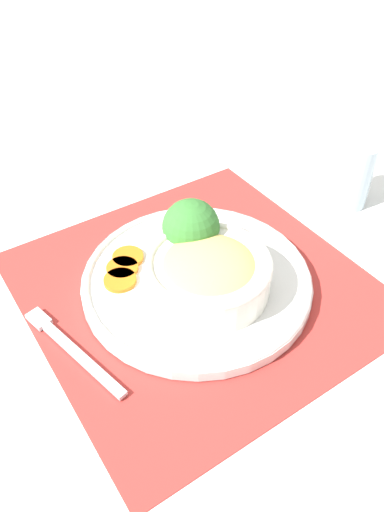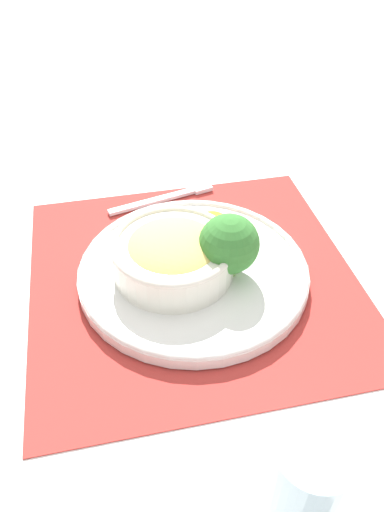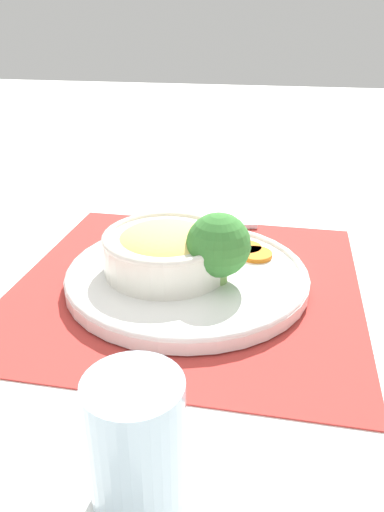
{
  "view_description": "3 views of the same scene",
  "coord_description": "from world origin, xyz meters",
  "px_view_note": "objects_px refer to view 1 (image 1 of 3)",
  "views": [
    {
      "loc": [
        -0.28,
        -0.4,
        0.5
      ],
      "look_at": [
        -0.0,
        0.01,
        0.05
      ],
      "focal_mm": 35.0,
      "sensor_mm": 36.0,
      "label": 1
    },
    {
      "loc": [
        0.49,
        -0.11,
        0.48
      ],
      "look_at": [
        0.0,
        -0.0,
        0.04
      ],
      "focal_mm": 35.0,
      "sensor_mm": 36.0,
      "label": 2
    },
    {
      "loc": [
        0.56,
        0.11,
        0.32
      ],
      "look_at": [
        0.0,
        0.01,
        0.04
      ],
      "focal_mm": 35.0,
      "sensor_mm": 36.0,
      "label": 3
    }
  ],
  "objects_px": {
    "broccoli_floret": "(190,227)",
    "bowl": "(208,273)",
    "fork": "(65,343)",
    "water_glass": "(350,177)"
  },
  "relations": [
    {
      "from": "broccoli_floret",
      "to": "bowl",
      "type": "bearing_deg",
      "value": -106.0
    },
    {
      "from": "broccoli_floret",
      "to": "fork",
      "type": "relative_size",
      "value": 0.5
    },
    {
      "from": "bowl",
      "to": "fork",
      "type": "xyz_separation_m",
      "value": [
        -0.19,
        0.03,
        -0.04
      ]
    },
    {
      "from": "fork",
      "to": "bowl",
      "type": "bearing_deg",
      "value": -22.69
    },
    {
      "from": "water_glass",
      "to": "fork",
      "type": "xyz_separation_m",
      "value": [
        -0.52,
        -0.02,
        -0.04
      ]
    },
    {
      "from": "water_glass",
      "to": "bowl",
      "type": "bearing_deg",
      "value": -170.33
    },
    {
      "from": "broccoli_floret",
      "to": "water_glass",
      "type": "distance_m",
      "value": 0.31
    },
    {
      "from": "bowl",
      "to": "water_glass",
      "type": "bearing_deg",
      "value": 9.67
    },
    {
      "from": "bowl",
      "to": "broccoli_floret",
      "type": "relative_size",
      "value": 1.81
    },
    {
      "from": "broccoli_floret",
      "to": "fork",
      "type": "xyz_separation_m",
      "value": [
        -0.21,
        -0.04,
        -0.06
      ]
    }
  ]
}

